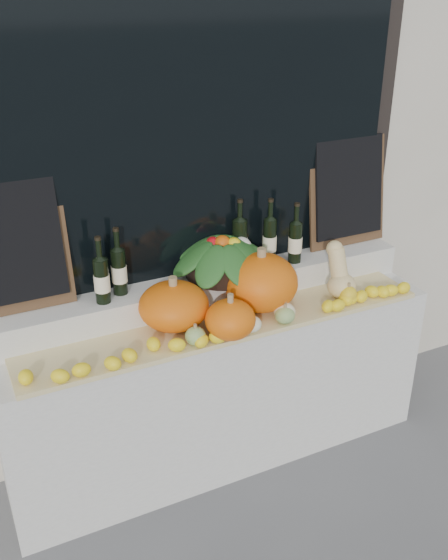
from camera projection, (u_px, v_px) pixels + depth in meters
The scene contains 18 objects.
storefront_facade at pixel (156, 20), 3.18m from camera, with size 7.00×0.94×4.50m.
display_sill at pixel (218, 386), 3.40m from camera, with size 2.30×0.55×0.88m, color silver.
rear_tier at pixel (205, 290), 3.29m from camera, with size 2.30×0.25×0.16m, color silver.
straw_bedding at pixel (228, 325), 3.10m from camera, with size 2.10×0.32×0.03m, color tan.
pumpkin_left at pixel (174, 306), 3.01m from camera, with size 0.34×0.34×0.23m, color orange.
pumpkin_right at pixel (261, 282), 3.17m from camera, with size 0.38×0.38×0.29m, color orange.
pumpkin_center at pixel (230, 320), 2.93m from camera, with size 0.24×0.24×0.19m, color orange.
butternut_squash at pixel (340, 275), 3.30m from camera, with size 0.15×0.21×0.29m.
decorative_gourds at pixel (264, 318), 3.04m from camera, with size 0.98×0.14×0.15m.
lemon_heap at pixel (238, 327), 2.99m from camera, with size 2.20×0.16×0.06m, color yellow, non-canonical shape.
produce_bowl at pixel (222, 256), 3.23m from camera, with size 0.59×0.59×0.23m.
wine_bottle_far_left at pixel (102, 280), 2.95m from camera, with size 0.08×0.08×0.34m.
wine_bottle_near_left at pixel (119, 271), 3.04m from camera, with size 0.08×0.08×0.35m.
wine_bottle_tall at pixel (240, 243), 3.32m from camera, with size 0.08×0.08×0.38m.
wine_bottle_near_right at pixel (270, 241), 3.35m from camera, with size 0.08×0.08×0.37m.
wine_bottle_far_right at pixel (295, 242), 3.37m from camera, with size 0.08×0.08×0.34m.
chalkboard_left at pixel (12, 246), 2.80m from camera, with size 0.50×0.12×0.62m.
chalkboard_right at pixel (348, 190), 3.52m from camera, with size 0.50×0.12×0.62m.
Camera 1 is at (-1.19, -1.00, 2.47)m, focal length 40.00 mm.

